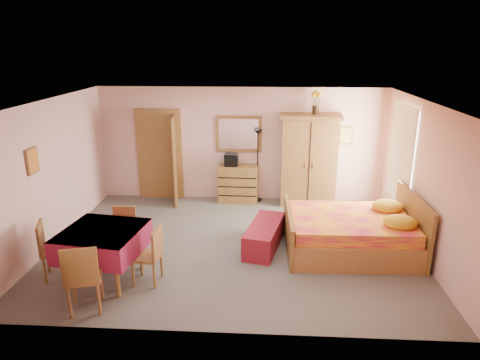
# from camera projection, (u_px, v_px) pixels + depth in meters

# --- Properties ---
(floor) EXTENTS (6.50, 6.50, 0.00)m
(floor) POSITION_uv_depth(u_px,v_px,m) (234.00, 245.00, 7.82)
(floor) COLOR #605B54
(floor) RESTS_ON ground
(ceiling) EXTENTS (6.50, 6.50, 0.00)m
(ceiling) POSITION_uv_depth(u_px,v_px,m) (233.00, 102.00, 7.03)
(ceiling) COLOR brown
(ceiling) RESTS_ON wall_back
(wall_back) EXTENTS (6.50, 0.10, 2.60)m
(wall_back) POSITION_uv_depth(u_px,v_px,m) (241.00, 145.00, 9.80)
(wall_back) COLOR beige
(wall_back) RESTS_ON floor
(wall_front) EXTENTS (6.50, 0.10, 2.60)m
(wall_front) POSITION_uv_depth(u_px,v_px,m) (218.00, 240.00, 5.05)
(wall_front) COLOR beige
(wall_front) RESTS_ON floor
(wall_left) EXTENTS (0.10, 5.00, 2.60)m
(wall_left) POSITION_uv_depth(u_px,v_px,m) (52.00, 174.00, 7.61)
(wall_left) COLOR beige
(wall_left) RESTS_ON floor
(wall_right) EXTENTS (0.10, 5.00, 2.60)m
(wall_right) POSITION_uv_depth(u_px,v_px,m) (424.00, 180.00, 7.24)
(wall_right) COLOR beige
(wall_right) RESTS_ON floor
(doorway) EXTENTS (1.06, 0.12, 2.15)m
(doorway) POSITION_uv_depth(u_px,v_px,m) (160.00, 155.00, 9.97)
(doorway) COLOR #9E6B35
(doorway) RESTS_ON floor
(window) EXTENTS (0.08, 1.40, 1.95)m
(window) POSITION_uv_depth(u_px,v_px,m) (402.00, 154.00, 8.34)
(window) COLOR white
(window) RESTS_ON wall_right
(picture_left) EXTENTS (0.04, 0.32, 0.42)m
(picture_left) POSITION_uv_depth(u_px,v_px,m) (32.00, 161.00, 6.92)
(picture_left) COLOR orange
(picture_left) RESTS_ON wall_left
(picture_back) EXTENTS (0.30, 0.04, 0.40)m
(picture_back) POSITION_uv_depth(u_px,v_px,m) (346.00, 135.00, 9.57)
(picture_back) COLOR #D8BF59
(picture_back) RESTS_ON wall_back
(chest_of_drawers) EXTENTS (0.92, 0.48, 0.86)m
(chest_of_drawers) POSITION_uv_depth(u_px,v_px,m) (238.00, 184.00, 9.86)
(chest_of_drawers) COLOR olive
(chest_of_drawers) RESTS_ON floor
(wall_mirror) EXTENTS (1.05, 0.06, 0.83)m
(wall_mirror) POSITION_uv_depth(u_px,v_px,m) (239.00, 134.00, 9.72)
(wall_mirror) COLOR white
(wall_mirror) RESTS_ON wall_back
(stereo) EXTENTS (0.31, 0.23, 0.28)m
(stereo) POSITION_uv_depth(u_px,v_px,m) (231.00, 160.00, 9.68)
(stereo) COLOR black
(stereo) RESTS_ON chest_of_drawers
(floor_lamp) EXTENTS (0.23, 0.23, 1.68)m
(floor_lamp) POSITION_uv_depth(u_px,v_px,m) (258.00, 166.00, 9.79)
(floor_lamp) COLOR black
(floor_lamp) RESTS_ON floor
(wardrobe) EXTENTS (1.36, 0.77, 2.06)m
(wardrobe) POSITION_uv_depth(u_px,v_px,m) (309.00, 160.00, 9.50)
(wardrobe) COLOR olive
(wardrobe) RESTS_ON floor
(sunflower_vase) EXTENTS (0.20, 0.20, 0.50)m
(sunflower_vase) POSITION_uv_depth(u_px,v_px,m) (316.00, 102.00, 9.14)
(sunflower_vase) COLOR yellow
(sunflower_vase) RESTS_ON wardrobe
(bed) EXTENTS (2.28, 1.81, 1.04)m
(bed) POSITION_uv_depth(u_px,v_px,m) (350.00, 223.00, 7.48)
(bed) COLOR #C8134F
(bed) RESTS_ON floor
(bench) EXTENTS (0.78, 1.41, 0.45)m
(bench) POSITION_uv_depth(u_px,v_px,m) (264.00, 236.00, 7.67)
(bench) COLOR maroon
(bench) RESTS_ON floor
(dining_table) EXTENTS (1.29, 1.29, 0.84)m
(dining_table) POSITION_uv_depth(u_px,v_px,m) (104.00, 255.00, 6.55)
(dining_table) COLOR maroon
(dining_table) RESTS_ON floor
(chair_south) EXTENTS (0.57, 0.57, 1.02)m
(chair_south) POSITION_uv_depth(u_px,v_px,m) (84.00, 276.00, 5.80)
(chair_south) COLOR #9F6436
(chair_south) RESTS_ON floor
(chair_north) EXTENTS (0.40, 0.40, 0.87)m
(chair_north) POSITION_uv_depth(u_px,v_px,m) (123.00, 234.00, 7.24)
(chair_north) COLOR #A06F36
(chair_north) RESTS_ON floor
(chair_west) EXTENTS (0.54, 0.54, 0.94)m
(chair_west) POSITION_uv_depth(u_px,v_px,m) (56.00, 250.00, 6.62)
(chair_west) COLOR #A26C36
(chair_west) RESTS_ON floor
(chair_east) EXTENTS (0.45, 0.45, 0.90)m
(chair_east) POSITION_uv_depth(u_px,v_px,m) (147.00, 255.00, 6.48)
(chair_east) COLOR olive
(chair_east) RESTS_ON floor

